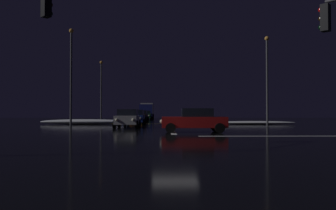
{
  "coord_description": "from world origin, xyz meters",
  "views": [
    {
      "loc": [
        -0.7,
        -18.55,
        1.33
      ],
      "look_at": [
        -0.18,
        11.96,
        1.97
      ],
      "focal_mm": 36.16,
      "sensor_mm": 36.0,
      "label": 1
    }
  ],
  "objects_px": {
    "sedan_black": "(141,116)",
    "sedan_gray": "(142,115)",
    "sedan_red_crossing": "(194,120)",
    "streetlamp_left_far": "(101,86)",
    "streetlamp_left_near": "(71,70)",
    "box_truck": "(147,110)",
    "sedan_green": "(146,115)",
    "sedan_orange": "(137,116)",
    "sedan_silver": "(128,118)",
    "sedan_blue": "(135,117)",
    "streetlamp_right_near": "(267,74)"
  },
  "relations": [
    {
      "from": "sedan_orange",
      "to": "box_truck",
      "type": "height_order",
      "value": "box_truck"
    },
    {
      "from": "sedan_orange",
      "to": "box_truck",
      "type": "relative_size",
      "value": 0.52
    },
    {
      "from": "sedan_green",
      "to": "sedan_gray",
      "type": "bearing_deg",
      "value": -93.03
    },
    {
      "from": "sedan_silver",
      "to": "box_truck",
      "type": "xyz_separation_m",
      "value": [
        -0.09,
        37.82,
        0.91
      ]
    },
    {
      "from": "sedan_silver",
      "to": "sedan_orange",
      "type": "relative_size",
      "value": 1.0
    },
    {
      "from": "sedan_gray",
      "to": "sedan_green",
      "type": "xyz_separation_m",
      "value": [
        0.29,
        5.56,
        0.0
      ]
    },
    {
      "from": "box_truck",
      "to": "streetlamp_left_far",
      "type": "bearing_deg",
      "value": -107.43
    },
    {
      "from": "sedan_red_crossing",
      "to": "streetlamp_left_far",
      "type": "bearing_deg",
      "value": 112.4
    },
    {
      "from": "sedan_silver",
      "to": "sedan_blue",
      "type": "distance_m",
      "value": 6.69
    },
    {
      "from": "sedan_black",
      "to": "sedan_green",
      "type": "xyz_separation_m",
      "value": [
        0.14,
        11.59,
        0.0
      ]
    },
    {
      "from": "sedan_gray",
      "to": "box_truck",
      "type": "xyz_separation_m",
      "value": [
        0.16,
        12.6,
        0.91
      ]
    },
    {
      "from": "sedan_red_crossing",
      "to": "streetlamp_left_near",
      "type": "distance_m",
      "value": 15.71
    },
    {
      "from": "sedan_blue",
      "to": "sedan_orange",
      "type": "height_order",
      "value": "same"
    },
    {
      "from": "sedan_orange",
      "to": "sedan_red_crossing",
      "type": "height_order",
      "value": "same"
    },
    {
      "from": "sedan_orange",
      "to": "sedan_green",
      "type": "relative_size",
      "value": 1.0
    },
    {
      "from": "sedan_black",
      "to": "sedan_green",
      "type": "bearing_deg",
      "value": 89.31
    },
    {
      "from": "sedan_blue",
      "to": "sedan_green",
      "type": "relative_size",
      "value": 1.0
    },
    {
      "from": "streetlamp_left_near",
      "to": "sedan_silver",
      "type": "bearing_deg",
      "value": -31.96
    },
    {
      "from": "streetlamp_left_far",
      "to": "streetlamp_right_near",
      "type": "bearing_deg",
      "value": -40.21
    },
    {
      "from": "sedan_green",
      "to": "streetlamp_left_near",
      "type": "height_order",
      "value": "streetlamp_left_near"
    },
    {
      "from": "sedan_black",
      "to": "sedan_red_crossing",
      "type": "bearing_deg",
      "value": -78.75
    },
    {
      "from": "sedan_silver",
      "to": "sedan_orange",
      "type": "bearing_deg",
      "value": 90.77
    },
    {
      "from": "sedan_black",
      "to": "sedan_red_crossing",
      "type": "height_order",
      "value": "same"
    },
    {
      "from": "streetlamp_right_near",
      "to": "sedan_red_crossing",
      "type": "bearing_deg",
      "value": -127.81
    },
    {
      "from": "box_truck",
      "to": "streetlamp_right_near",
      "type": "xyz_separation_m",
      "value": [
        13.21,
        -34.2,
        3.33
      ]
    },
    {
      "from": "sedan_silver",
      "to": "box_truck",
      "type": "bearing_deg",
      "value": 90.13
    },
    {
      "from": "sedan_blue",
      "to": "streetlamp_left_far",
      "type": "distance_m",
      "value": 14.84
    },
    {
      "from": "sedan_orange",
      "to": "sedan_red_crossing",
      "type": "distance_m",
      "value": 20.86
    },
    {
      "from": "sedan_gray",
      "to": "box_truck",
      "type": "height_order",
      "value": "box_truck"
    },
    {
      "from": "sedan_gray",
      "to": "sedan_silver",
      "type": "bearing_deg",
      "value": -89.44
    },
    {
      "from": "sedan_orange",
      "to": "streetlamp_left_near",
      "type": "xyz_separation_m",
      "value": [
        -5.62,
        -9.81,
        4.58
      ]
    },
    {
      "from": "box_truck",
      "to": "sedan_red_crossing",
      "type": "xyz_separation_m",
      "value": [
        5.16,
        -44.58,
        -0.91
      ]
    },
    {
      "from": "streetlamp_left_far",
      "to": "sedan_green",
      "type": "bearing_deg",
      "value": 62.35
    },
    {
      "from": "sedan_silver",
      "to": "sedan_red_crossing",
      "type": "relative_size",
      "value": 1.0
    },
    {
      "from": "sedan_silver",
      "to": "streetlamp_left_near",
      "type": "xyz_separation_m",
      "value": [
        -5.8,
        3.62,
        4.58
      ]
    },
    {
      "from": "sedan_gray",
      "to": "sedan_red_crossing",
      "type": "relative_size",
      "value": 1.0
    },
    {
      "from": "sedan_orange",
      "to": "sedan_gray",
      "type": "xyz_separation_m",
      "value": [
        -0.07,
        11.79,
        0.0
      ]
    },
    {
      "from": "streetlamp_right_near",
      "to": "sedan_gray",
      "type": "bearing_deg",
      "value": 121.75
    },
    {
      "from": "sedan_blue",
      "to": "streetlamp_left_near",
      "type": "bearing_deg",
      "value": -152.62
    },
    {
      "from": "sedan_gray",
      "to": "sedan_green",
      "type": "relative_size",
      "value": 1.0
    },
    {
      "from": "sedan_gray",
      "to": "streetlamp_left_far",
      "type": "relative_size",
      "value": 0.5
    },
    {
      "from": "sedan_silver",
      "to": "streetlamp_left_near",
      "type": "bearing_deg",
      "value": 148.04
    },
    {
      "from": "sedan_black",
      "to": "sedan_gray",
      "type": "bearing_deg",
      "value": 91.46
    },
    {
      "from": "streetlamp_left_near",
      "to": "box_truck",
      "type": "bearing_deg",
      "value": 80.51
    },
    {
      "from": "sedan_red_crossing",
      "to": "streetlamp_right_near",
      "type": "height_order",
      "value": "streetlamp_right_near"
    },
    {
      "from": "sedan_blue",
      "to": "sedan_red_crossing",
      "type": "relative_size",
      "value": 1.0
    },
    {
      "from": "sedan_blue",
      "to": "sedan_black",
      "type": "relative_size",
      "value": 1.0
    },
    {
      "from": "sedan_silver",
      "to": "sedan_red_crossing",
      "type": "xyz_separation_m",
      "value": [
        5.07,
        -6.76,
        0.0
      ]
    },
    {
      "from": "sedan_gray",
      "to": "streetlamp_left_near",
      "type": "height_order",
      "value": "streetlamp_left_near"
    },
    {
      "from": "sedan_silver",
      "to": "sedan_black",
      "type": "xyz_separation_m",
      "value": [
        -0.09,
        19.2,
        0.0
      ]
    }
  ]
}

